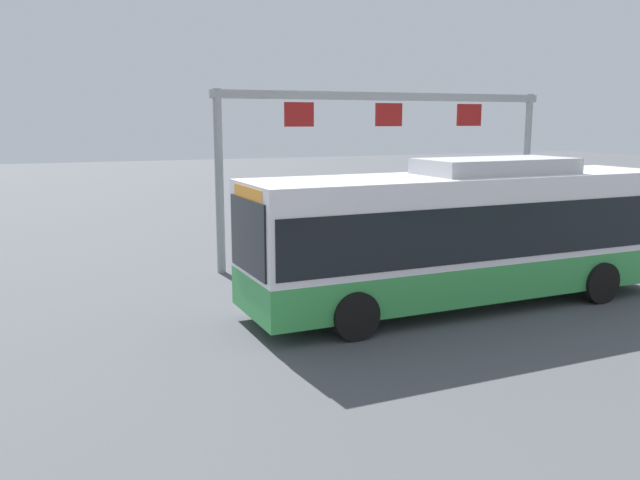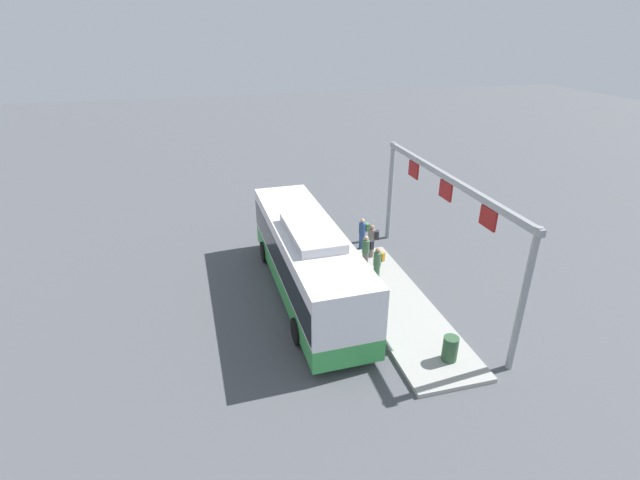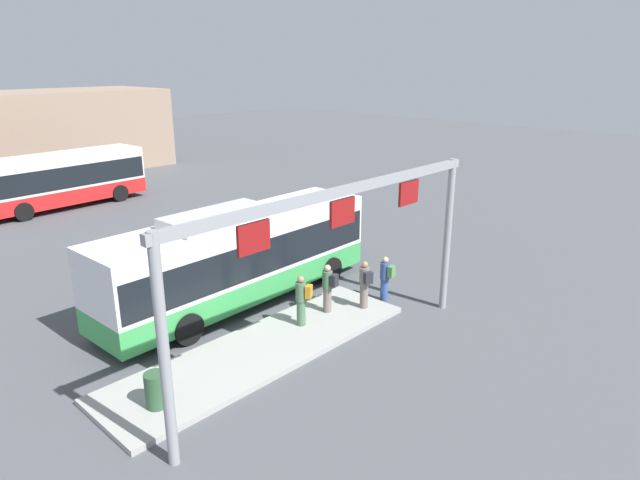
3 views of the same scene
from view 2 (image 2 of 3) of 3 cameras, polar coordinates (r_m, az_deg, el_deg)
The scene contains 9 objects.
ground_plane at distance 20.02m, azimuth -1.55°, elevation -6.64°, with size 120.00×120.00×0.00m, color #4C4F54.
platform_curb at distance 19.43m, azimuth 9.33°, elevation -7.82°, with size 10.00×2.80×0.16m, color #9E9E99.
bus_main at distance 19.11m, azimuth -1.61°, elevation -2.04°, with size 10.72×2.91×3.46m.
person_boarding at distance 23.53m, azimuth 5.28°, elevation 0.87°, with size 0.38×0.55×1.67m.
person_waiting_near at distance 21.32m, azimuth 5.72°, elevation -1.39°, with size 0.42×0.57×1.67m.
person_waiting_mid at distance 20.28m, azimuth 7.11°, elevation -2.95°, with size 0.52×0.60×1.67m.
person_waiting_far at distance 22.45m, azimuth 6.43°, elevation 0.00°, with size 0.48×0.60×1.67m.
platform_sign_gantry at distance 19.42m, azimuth 15.02°, elevation 4.09°, with size 11.16×0.24×5.20m.
trash_bin at distance 16.62m, azimuth 15.75°, elevation -12.76°, with size 0.52×0.52×0.90m, color #2D5133.
Camera 2 is at (-16.54, 3.81, 10.61)m, focal length 25.95 mm.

